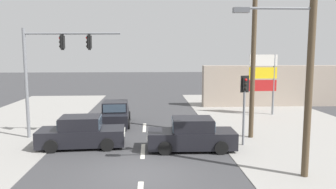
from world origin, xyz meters
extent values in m
plane|color=#3A3A3D|center=(0.00, 0.00, 0.00)|extent=(140.00, 140.00, 0.00)
cube|color=silver|center=(0.00, 3.00, 0.00)|extent=(0.20, 2.40, 0.01)
cube|color=silver|center=(0.00, 8.00, 0.00)|extent=(0.20, 2.40, 0.01)
cube|color=gray|center=(9.00, 2.00, 0.01)|extent=(10.00, 44.00, 0.02)
cylinder|color=#4C3D2B|center=(6.19, -0.65, 4.33)|extent=(0.26, 0.26, 8.67)
cylinder|color=slate|center=(4.89, -0.63, 6.24)|extent=(2.60, 0.14, 0.09)
cube|color=#595B60|center=(3.59, -0.61, 6.17)|extent=(0.56, 0.29, 0.18)
cylinder|color=#4C3D2B|center=(5.94, 5.19, 5.45)|extent=(0.26, 0.26, 10.89)
cylinder|color=slate|center=(-6.36, 5.85, 3.00)|extent=(0.18, 0.18, 6.00)
cylinder|color=slate|center=(-3.78, 5.60, 5.70)|extent=(5.19, 0.60, 0.11)
cube|color=black|center=(-4.29, 5.65, 5.25)|extent=(0.22, 0.28, 0.68)
cube|color=black|center=(-4.29, 5.65, 5.25)|extent=(0.08, 0.44, 0.84)
sphere|color=red|center=(-4.41, 5.67, 5.47)|extent=(0.13, 0.13, 0.13)
sphere|color=black|center=(-4.41, 5.67, 5.25)|extent=(0.13, 0.13, 0.13)
sphere|color=black|center=(-4.41, 5.67, 5.03)|extent=(0.13, 0.13, 0.13)
cube|color=black|center=(-2.84, 5.51, 5.25)|extent=(0.22, 0.28, 0.68)
cube|color=black|center=(-2.84, 5.51, 5.25)|extent=(0.08, 0.44, 0.84)
sphere|color=red|center=(-2.96, 5.53, 5.47)|extent=(0.13, 0.13, 0.13)
sphere|color=black|center=(-2.96, 5.53, 5.25)|extent=(0.13, 0.13, 0.13)
sphere|color=black|center=(-2.96, 5.53, 5.03)|extent=(0.13, 0.13, 0.13)
cylinder|color=slate|center=(5.07, 3.67, 1.40)|extent=(0.12, 0.12, 2.80)
cube|color=black|center=(5.07, 3.67, 3.14)|extent=(0.29, 0.24, 0.68)
cube|color=black|center=(5.07, 3.67, 3.14)|extent=(0.44, 0.11, 0.84)
sphere|color=red|center=(5.09, 3.55, 3.36)|extent=(0.13, 0.13, 0.13)
sphere|color=black|center=(5.09, 3.55, 3.14)|extent=(0.13, 0.13, 0.13)
sphere|color=black|center=(5.09, 3.55, 2.92)|extent=(0.13, 0.13, 0.13)
cylinder|color=slate|center=(8.01, 11.84, 2.30)|extent=(0.16, 0.16, 4.60)
cylinder|color=slate|center=(9.71, 11.84, 2.30)|extent=(0.16, 0.16, 4.60)
cube|color=silver|center=(8.86, 11.84, 4.15)|extent=(2.10, 0.14, 0.84)
cube|color=yellow|center=(8.86, 11.84, 3.20)|extent=(2.10, 0.14, 0.84)
cube|color=red|center=(8.86, 11.84, 2.25)|extent=(2.10, 0.14, 0.84)
cube|color=#A39384|center=(11.00, 16.00, 1.80)|extent=(12.00, 1.00, 3.60)
cube|color=black|center=(-1.91, 8.97, 0.54)|extent=(1.88, 4.27, 0.80)
cube|color=black|center=(-1.91, 8.92, 1.25)|extent=(1.64, 1.97, 0.62)
cube|color=#384756|center=(-1.95, 9.89, 1.25)|extent=(1.44, 0.12, 0.53)
cube|color=#384756|center=(-1.86, 7.95, 1.25)|extent=(1.41, 0.12, 0.50)
cube|color=white|center=(-2.00, 11.09, 0.72)|extent=(1.45, 0.10, 0.14)
cylinder|color=black|center=(-2.81, 10.24, 0.32)|extent=(0.22, 0.65, 0.64)
cylinder|color=black|center=(-1.11, 10.31, 0.32)|extent=(0.22, 0.65, 0.64)
cylinder|color=black|center=(-2.70, 7.63, 0.32)|extent=(0.22, 0.65, 0.64)
cylinder|color=black|center=(-1.00, 7.71, 0.32)|extent=(0.22, 0.65, 0.64)
cube|color=black|center=(2.35, 3.12, 0.54)|extent=(4.24, 1.80, 0.80)
cube|color=black|center=(2.40, 3.12, 1.25)|extent=(1.94, 1.61, 0.62)
cube|color=#384756|center=(1.43, 3.14, 1.25)|extent=(0.09, 1.44, 0.53)
cube|color=#384756|center=(3.37, 3.10, 1.25)|extent=(0.09, 1.41, 0.50)
cube|color=white|center=(0.23, 3.17, 0.72)|extent=(0.07, 1.45, 0.14)
cylinder|color=black|center=(1.03, 2.30, 0.32)|extent=(0.64, 0.21, 0.64)
cylinder|color=black|center=(1.07, 4.00, 0.32)|extent=(0.64, 0.21, 0.64)
cylinder|color=black|center=(3.63, 2.24, 0.32)|extent=(0.64, 0.21, 0.64)
cylinder|color=black|center=(3.67, 3.94, 0.32)|extent=(0.64, 0.21, 0.64)
cube|color=black|center=(-3.05, 3.84, 0.54)|extent=(4.29, 1.94, 0.80)
cube|color=black|center=(-3.10, 3.84, 1.25)|extent=(1.99, 1.67, 0.62)
cube|color=#384756|center=(-2.13, 3.89, 1.25)|extent=(0.14, 1.44, 0.53)
cube|color=#384756|center=(-4.07, 3.78, 1.25)|extent=(0.14, 1.41, 0.50)
cube|color=white|center=(-0.93, 3.96, 0.72)|extent=(0.12, 1.44, 0.14)
cylinder|color=black|center=(-1.80, 4.76, 0.32)|extent=(0.65, 0.23, 0.64)
cylinder|color=black|center=(-1.70, 3.07, 0.32)|extent=(0.65, 0.23, 0.64)
cylinder|color=black|center=(-4.40, 4.61, 0.32)|extent=(0.65, 0.23, 0.64)
cylinder|color=black|center=(-4.30, 2.91, 0.32)|extent=(0.65, 0.23, 0.64)
camera|label=1|loc=(0.34, -12.28, 4.65)|focal=35.00mm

